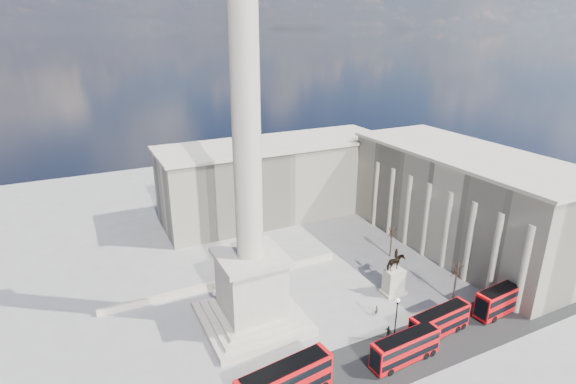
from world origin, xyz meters
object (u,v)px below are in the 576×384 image
(pedestrian_walking, at_px, (377,310))
(pedestrian_crossing, at_px, (388,332))
(pedestrian_standing, at_px, (487,298))
(red_bus_d, at_px, (504,298))
(equestrian_statue, at_px, (394,278))
(nelsons_column, at_px, (250,240))
(victorian_lamp, at_px, (396,317))
(red_bus_a, at_px, (285,382))
(red_bus_c, at_px, (440,322))
(red_bus_b, at_px, (406,348))

(pedestrian_walking, xyz_separation_m, pedestrian_crossing, (-1.72, -4.94, 0.15))
(pedestrian_standing, bearing_deg, red_bus_d, 74.14)
(equestrian_statue, relative_size, pedestrian_walking, 5.11)
(nelsons_column, relative_size, pedestrian_standing, 28.03)
(equestrian_statue, bearing_deg, victorian_lamp, -127.72)
(equestrian_statue, distance_m, pedestrian_standing, 14.23)
(red_bus_a, relative_size, equestrian_statue, 1.50)
(nelsons_column, xyz_separation_m, pedestrian_walking, (16.93, -6.56, -12.15))
(red_bus_c, relative_size, pedestrian_standing, 5.51)
(red_bus_a, distance_m, pedestrian_crossing, 17.73)
(pedestrian_walking, bearing_deg, pedestrian_crossing, -125.38)
(red_bus_b, height_order, red_bus_c, red_bus_b)
(nelsons_column, height_order, red_bus_b, nelsons_column)
(pedestrian_walking, bearing_deg, pedestrian_standing, -32.32)
(red_bus_a, relative_size, red_bus_c, 1.20)
(victorian_lamp, relative_size, pedestrian_crossing, 3.69)
(pedestrian_walking, bearing_deg, red_bus_d, -39.59)
(red_bus_b, bearing_deg, equestrian_statue, 53.48)
(red_bus_d, xyz_separation_m, victorian_lamp, (-18.91, 1.53, 1.75))
(red_bus_b, xyz_separation_m, pedestrian_standing, (19.88, 4.66, -1.17))
(pedestrian_crossing, bearing_deg, equestrian_statue, -64.66)
(nelsons_column, bearing_deg, red_bus_d, -22.30)
(red_bus_a, relative_size, pedestrian_walking, 7.66)
(equestrian_statue, xyz_separation_m, pedestrian_crossing, (-7.57, -8.52, -1.79))
(red_bus_d, relative_size, pedestrian_crossing, 5.80)
(red_bus_a, xyz_separation_m, victorian_lamp, (17.46, 2.64, 1.53))
(pedestrian_crossing, bearing_deg, red_bus_a, 78.97)
(red_bus_b, bearing_deg, nelsons_column, 127.92)
(red_bus_b, distance_m, pedestrian_walking, 10.07)
(red_bus_c, relative_size, red_bus_d, 0.92)
(nelsons_column, distance_m, red_bus_a, 18.55)
(victorian_lamp, xyz_separation_m, pedestrian_walking, (1.54, 5.97, -3.21))
(equestrian_statue, distance_m, pedestrian_walking, 7.13)
(red_bus_b, xyz_separation_m, pedestrian_walking, (2.78, 9.60, -1.29))
(red_bus_b, xyz_separation_m, victorian_lamp, (1.25, 3.62, 1.92))
(red_bus_c, xyz_separation_m, pedestrian_standing, (12.18, 2.48, -1.16))
(red_bus_c, distance_m, red_bus_d, 12.45)
(nelsons_column, bearing_deg, pedestrian_crossing, -37.09)
(red_bus_c, xyz_separation_m, victorian_lamp, (-6.46, 1.44, 1.93))
(red_bus_b, height_order, pedestrian_crossing, red_bus_b)
(victorian_lamp, relative_size, equestrian_statue, 0.86)
(nelsons_column, bearing_deg, red_bus_c, -32.61)
(equestrian_statue, bearing_deg, pedestrian_standing, -37.15)
(red_bus_a, xyz_separation_m, red_bus_c, (23.92, 1.19, -0.40))
(pedestrian_crossing, bearing_deg, nelsons_column, 29.88)
(victorian_lamp, height_order, pedestrian_standing, victorian_lamp)
(victorian_lamp, bearing_deg, nelsons_column, 140.84)
(nelsons_column, bearing_deg, red_bus_a, -97.75)
(nelsons_column, xyz_separation_m, pedestrian_standing, (34.03, -11.50, -12.03))
(red_bus_a, distance_m, pedestrian_standing, 36.32)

